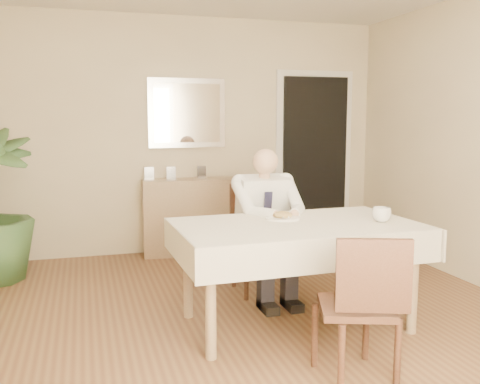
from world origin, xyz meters
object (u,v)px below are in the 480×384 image
object	(u,v)px
chair_near	(363,301)
coffee_mug	(381,215)
dining_table	(297,235)
chair_far	(258,230)
sideboard	(191,216)
seated_man	(269,217)

from	to	relation	value
chair_near	coffee_mug	distance (m)	1.01
chair_near	coffee_mug	size ratio (longest dim) A/B	6.37
dining_table	coffee_mug	size ratio (longest dim) A/B	12.97
chair_far	coffee_mug	xyz separation A→B (m)	(0.60, -1.01, 0.28)
dining_table	sideboard	size ratio (longest dim) A/B	1.68
chair_far	chair_near	bearing A→B (deg)	-89.20
dining_table	chair_near	xyz separation A→B (m)	(0.03, -0.90, -0.19)
dining_table	sideboard	bearing A→B (deg)	96.17
dining_table	chair_near	bearing A→B (deg)	-89.89
seated_man	coffee_mug	size ratio (longest dim) A/B	9.25
seated_man	sideboard	world-z (taller)	seated_man
dining_table	seated_man	distance (m)	0.59
sideboard	chair_near	bearing A→B (deg)	-78.82
sideboard	dining_table	bearing A→B (deg)	-77.12
dining_table	chair_near	size ratio (longest dim) A/B	2.04
dining_table	chair_far	size ratio (longest dim) A/B	1.89
chair_near	sideboard	size ratio (longest dim) A/B	0.82
dining_table	coffee_mug	xyz separation A→B (m)	(0.60, -0.13, 0.14)
dining_table	chair_far	distance (m)	0.90
seated_man	chair_near	bearing A→B (deg)	-88.84
coffee_mug	sideboard	size ratio (longest dim) A/B	0.13
sideboard	coffee_mug	bearing A→B (deg)	-64.18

